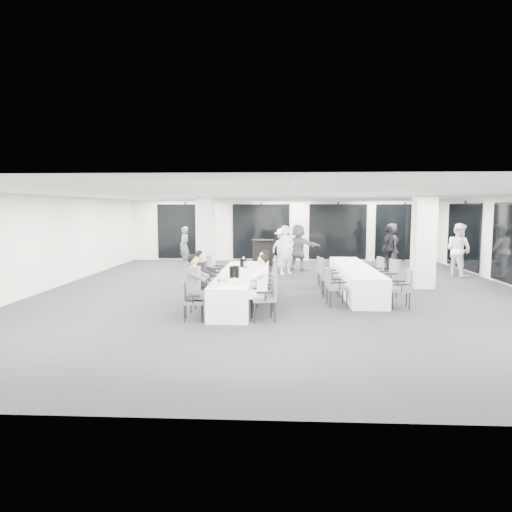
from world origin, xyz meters
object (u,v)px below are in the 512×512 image
(chair_main_left_second, at_px, (197,290))
(ice_bucket_near, at_px, (234,272))
(cocktail_table, at_px, (263,256))
(standing_guest_g, at_px, (184,244))
(standing_guest_e, at_px, (391,242))
(standing_guest_f, at_px, (298,244))
(chair_side_right_mid, at_px, (389,275))
(standing_guest_a, at_px, (286,247))
(chair_main_left_near, at_px, (190,298))
(standing_guest_d, at_px, (388,245))
(standing_guest_c, at_px, (282,245))
(chair_side_right_far, at_px, (376,270))
(chair_main_left_far, at_px, (214,270))
(chair_side_left_near, at_px, (334,284))
(chair_side_left_far, at_px, (323,270))
(chair_main_right_far, at_px, (270,271))
(chair_main_right_near, at_px, (267,294))
(chair_side_right_near, at_px, (403,286))
(chair_side_left_mid, at_px, (328,275))
(chair_main_left_mid, at_px, (203,281))
(chair_main_right_mid, at_px, (269,281))
(banquet_table_main, at_px, (237,287))
(standing_guest_h, at_px, (459,246))
(ice_bucket_far, at_px, (243,263))
(chair_main_left_fourth, at_px, (209,276))

(chair_main_left_second, bearing_deg, ice_bucket_near, 119.28)
(cocktail_table, xyz_separation_m, standing_guest_g, (-3.35, 1.62, 0.31))
(standing_guest_e, distance_m, standing_guest_f, 4.35)
(ice_bucket_near, bearing_deg, standing_guest_f, 75.13)
(chair_side_right_mid, height_order, standing_guest_a, standing_guest_a)
(chair_main_left_near, height_order, standing_guest_d, standing_guest_d)
(cocktail_table, distance_m, standing_guest_c, 1.53)
(standing_guest_a, bearing_deg, chair_side_right_far, -79.17)
(chair_main_left_second, relative_size, chair_main_left_far, 0.84)
(chair_side_left_near, height_order, chair_side_left_far, chair_side_left_near)
(chair_main_right_far, relative_size, standing_guest_g, 0.54)
(chair_main_right_near, relative_size, standing_guest_g, 0.54)
(chair_main_left_second, relative_size, chair_side_left_near, 0.91)
(chair_side_right_near, bearing_deg, chair_side_left_mid, 53.85)
(chair_main_left_mid, height_order, chair_side_left_near, chair_main_left_mid)
(chair_side_right_far, bearing_deg, chair_main_right_near, 133.45)
(chair_main_right_far, height_order, standing_guest_g, standing_guest_g)
(chair_main_right_mid, distance_m, standing_guest_g, 8.24)
(standing_guest_c, height_order, standing_guest_d, standing_guest_d)
(chair_main_left_second, relative_size, chair_main_right_mid, 0.88)
(chair_main_left_near, distance_m, chair_side_left_mid, 4.42)
(banquet_table_main, bearing_deg, standing_guest_d, 48.52)
(chair_side_left_near, xyz_separation_m, standing_guest_d, (2.86, 6.47, 0.46))
(chair_side_left_mid, relative_size, standing_guest_f, 0.50)
(chair_main_right_near, xyz_separation_m, standing_guest_a, (0.51, 6.96, 0.43))
(standing_guest_a, height_order, standing_guest_h, standing_guest_h)
(chair_side_right_mid, relative_size, standing_guest_c, 0.56)
(chair_side_left_mid, height_order, chair_side_left_far, chair_side_left_mid)
(standing_guest_h, bearing_deg, ice_bucket_far, 85.70)
(chair_side_right_near, height_order, chair_side_right_far, chair_side_right_near)
(chair_main_left_near, distance_m, ice_bucket_far, 3.40)
(chair_main_right_far, bearing_deg, standing_guest_f, -18.33)
(banquet_table_main, bearing_deg, chair_main_right_near, -67.73)
(standing_guest_c, bearing_deg, chair_main_right_far, 121.94)
(standing_guest_f, bearing_deg, ice_bucket_far, 91.74)
(chair_main_right_near, xyz_separation_m, standing_guest_d, (4.46, 8.04, 0.42))
(chair_main_left_mid, xyz_separation_m, chair_side_left_far, (3.28, 2.77, -0.06))
(chair_main_left_near, xyz_separation_m, chair_main_left_second, (0.00, 0.91, -0.00))
(chair_main_left_mid, xyz_separation_m, chair_side_right_mid, (4.95, 1.25, -0.01))
(banquet_table_main, bearing_deg, chair_side_right_mid, 11.41)
(chair_side_left_mid, distance_m, standing_guest_d, 5.91)
(chair_side_right_far, bearing_deg, chair_main_left_second, 116.36)
(chair_side_right_mid, bearing_deg, standing_guest_h, -54.07)
(chair_main_left_near, xyz_separation_m, chair_side_right_mid, (4.94, 2.98, 0.08))
(chair_main_left_second, xyz_separation_m, chair_side_right_mid, (4.94, 2.08, 0.08))
(cocktail_table, distance_m, chair_side_right_near, 7.16)
(standing_guest_h, bearing_deg, chair_main_left_near, 99.30)
(chair_main_right_near, distance_m, standing_guest_h, 9.48)
(chair_side_right_near, bearing_deg, standing_guest_h, -26.64)
(ice_bucket_far, bearing_deg, chair_main_left_fourth, -151.77)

